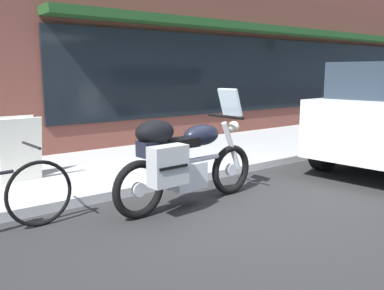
% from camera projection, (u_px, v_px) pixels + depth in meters
% --- Properties ---
extents(ground_plane, '(80.00, 80.00, 0.00)m').
position_uv_depth(ground_plane, '(233.00, 204.00, 5.15)').
color(ground_plane, '#282828').
extents(storefront_building, '(20.00, 0.90, 6.06)m').
position_uv_depth(storefront_building, '(293.00, 22.00, 11.38)').
color(storefront_building, brown).
rests_on(storefront_building, ground_plane).
extents(touring_motorcycle, '(2.12, 0.73, 1.41)m').
position_uv_depth(touring_motorcycle, '(183.00, 158.00, 4.90)').
color(touring_motorcycle, black).
rests_on(touring_motorcycle, ground_plane).
extents(sandwich_board_sign, '(0.55, 0.41, 0.89)m').
position_uv_depth(sandwich_board_sign, '(19.00, 149.00, 5.72)').
color(sandwich_board_sign, silver).
rests_on(sandwich_board_sign, sidewalk_curb).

